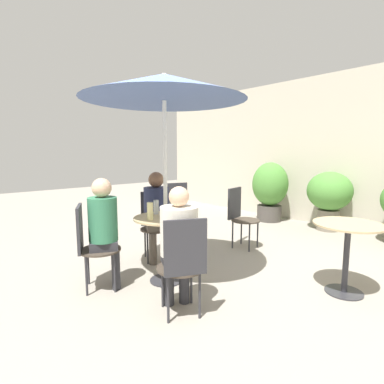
{
  "coord_description": "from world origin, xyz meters",
  "views": [
    {
      "loc": [
        2.42,
        -1.89,
        1.49
      ],
      "look_at": [
        -0.24,
        0.49,
        1.0
      ],
      "focal_mm": 28.0,
      "sensor_mm": 36.0,
      "label": 1
    }
  ],
  "objects_px": {
    "bistro_chair_1": "(90,241)",
    "bistro_chair_3": "(176,203)",
    "seated_person_1": "(104,223)",
    "seated_person_2": "(179,238)",
    "beer_glass_0": "(150,211)",
    "seated_person_0": "(157,209)",
    "bistro_chair_4": "(240,212)",
    "cafe_table_far": "(347,241)",
    "cafe_table_near": "(166,232)",
    "potted_plant_0": "(270,188)",
    "beer_glass_3": "(156,207)",
    "umbrella": "(164,88)",
    "potted_plant_1": "(329,194)",
    "beer_glass_1": "(179,211)",
    "beer_glass_2": "(179,207)",
    "bistro_chair_0": "(155,219)"
  },
  "relations": [
    {
      "from": "seated_person_2",
      "to": "beer_glass_1",
      "type": "relative_size",
      "value": 5.98
    },
    {
      "from": "seated_person_1",
      "to": "seated_person_2",
      "type": "relative_size",
      "value": 1.03
    },
    {
      "from": "bistro_chair_0",
      "to": "beer_glass_2",
      "type": "bearing_deg",
      "value": -75.96
    },
    {
      "from": "bistro_chair_1",
      "to": "beer_glass_0",
      "type": "bearing_deg",
      "value": -98.42
    },
    {
      "from": "cafe_table_near",
      "to": "potted_plant_0",
      "type": "bearing_deg",
      "value": 105.45
    },
    {
      "from": "cafe_table_far",
      "to": "bistro_chair_1",
      "type": "height_order",
      "value": "bistro_chair_1"
    },
    {
      "from": "cafe_table_near",
      "to": "seated_person_0",
      "type": "distance_m",
      "value": 0.68
    },
    {
      "from": "beer_glass_2",
      "to": "potted_plant_1",
      "type": "distance_m",
      "value": 3.48
    },
    {
      "from": "bistro_chair_1",
      "to": "beer_glass_3",
      "type": "height_order",
      "value": "bistro_chair_1"
    },
    {
      "from": "beer_glass_1",
      "to": "beer_glass_3",
      "type": "distance_m",
      "value": 0.42
    },
    {
      "from": "seated_person_0",
      "to": "beer_glass_0",
      "type": "xyz_separation_m",
      "value": [
        0.6,
        -0.51,
        0.13
      ]
    },
    {
      "from": "beer_glass_2",
      "to": "seated_person_1",
      "type": "bearing_deg",
      "value": -109.2
    },
    {
      "from": "beer_glass_3",
      "to": "potted_plant_1",
      "type": "height_order",
      "value": "potted_plant_1"
    },
    {
      "from": "cafe_table_far",
      "to": "beer_glass_2",
      "type": "height_order",
      "value": "beer_glass_2"
    },
    {
      "from": "cafe_table_far",
      "to": "bistro_chair_0",
      "type": "bearing_deg",
      "value": -159.05
    },
    {
      "from": "bistro_chair_1",
      "to": "seated_person_2",
      "type": "height_order",
      "value": "seated_person_2"
    },
    {
      "from": "cafe_table_far",
      "to": "umbrella",
      "type": "bearing_deg",
      "value": -140.79
    },
    {
      "from": "bistro_chair_4",
      "to": "potted_plant_1",
      "type": "xyz_separation_m",
      "value": [
        0.49,
        2.05,
        0.15
      ]
    },
    {
      "from": "bistro_chair_1",
      "to": "bistro_chair_3",
      "type": "relative_size",
      "value": 1.0
    },
    {
      "from": "beer_glass_3",
      "to": "umbrella",
      "type": "relative_size",
      "value": 0.07
    },
    {
      "from": "cafe_table_far",
      "to": "beer_glass_0",
      "type": "relative_size",
      "value": 3.95
    },
    {
      "from": "cafe_table_near",
      "to": "beer_glass_1",
      "type": "height_order",
      "value": "beer_glass_1"
    },
    {
      "from": "cafe_table_near",
      "to": "bistro_chair_1",
      "type": "distance_m",
      "value": 0.83
    },
    {
      "from": "beer_glass_3",
      "to": "potted_plant_0",
      "type": "relative_size",
      "value": 0.13
    },
    {
      "from": "cafe_table_far",
      "to": "beer_glass_0",
      "type": "distance_m",
      "value": 2.09
    },
    {
      "from": "bistro_chair_3",
      "to": "potted_plant_1",
      "type": "relative_size",
      "value": 0.83
    },
    {
      "from": "seated_person_1",
      "to": "beer_glass_1",
      "type": "bearing_deg",
      "value": -102.78
    },
    {
      "from": "bistro_chair_0",
      "to": "beer_glass_3",
      "type": "height_order",
      "value": "bistro_chair_0"
    },
    {
      "from": "beer_glass_1",
      "to": "beer_glass_2",
      "type": "relative_size",
      "value": 1.1
    },
    {
      "from": "seated_person_2",
      "to": "beer_glass_3",
      "type": "xyz_separation_m",
      "value": [
        -0.8,
        0.31,
        0.14
      ]
    },
    {
      "from": "bistro_chair_4",
      "to": "bistro_chair_3",
      "type": "bearing_deg",
      "value": 87.2
    },
    {
      "from": "bistro_chair_0",
      "to": "bistro_chair_3",
      "type": "relative_size",
      "value": 1.0
    },
    {
      "from": "cafe_table_far",
      "to": "bistro_chair_0",
      "type": "distance_m",
      "value": 2.4
    },
    {
      "from": "cafe_table_far",
      "to": "potted_plant_1",
      "type": "relative_size",
      "value": 0.68
    },
    {
      "from": "seated_person_2",
      "to": "potted_plant_0",
      "type": "relative_size",
      "value": 0.93
    },
    {
      "from": "bistro_chair_3",
      "to": "beer_glass_3",
      "type": "relative_size",
      "value": 5.55
    },
    {
      "from": "bistro_chair_0",
      "to": "potted_plant_0",
      "type": "distance_m",
      "value": 3.17
    },
    {
      "from": "bistro_chair_3",
      "to": "potted_plant_0",
      "type": "distance_m",
      "value": 2.19
    },
    {
      "from": "bistro_chair_0",
      "to": "seated_person_2",
      "type": "relative_size",
      "value": 0.79
    },
    {
      "from": "cafe_table_far",
      "to": "seated_person_2",
      "type": "relative_size",
      "value": 0.64
    },
    {
      "from": "cafe_table_far",
      "to": "seated_person_1",
      "type": "height_order",
      "value": "seated_person_1"
    },
    {
      "from": "seated_person_0",
      "to": "bistro_chair_3",
      "type": "bearing_deg",
      "value": 68.05
    },
    {
      "from": "beer_glass_1",
      "to": "umbrella",
      "type": "bearing_deg",
      "value": -174.2
    },
    {
      "from": "seated_person_1",
      "to": "seated_person_2",
      "type": "height_order",
      "value": "seated_person_1"
    },
    {
      "from": "beer_glass_1",
      "to": "beer_glass_2",
      "type": "height_order",
      "value": "beer_glass_1"
    },
    {
      "from": "beer_glass_2",
      "to": "potted_plant_1",
      "type": "bearing_deg",
      "value": 85.91
    },
    {
      "from": "cafe_table_near",
      "to": "potted_plant_0",
      "type": "height_order",
      "value": "potted_plant_0"
    },
    {
      "from": "potted_plant_1",
      "to": "cafe_table_near",
      "type": "bearing_deg",
      "value": -93.61
    },
    {
      "from": "seated_person_0",
      "to": "beer_glass_1",
      "type": "height_order",
      "value": "seated_person_0"
    },
    {
      "from": "umbrella",
      "to": "beer_glass_0",
      "type": "bearing_deg",
      "value": -89.48
    }
  ]
}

